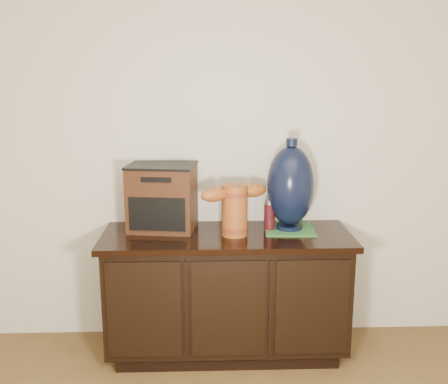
{
  "coord_description": "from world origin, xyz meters",
  "views": [
    {
      "loc": [
        -0.12,
        -0.7,
        1.68
      ],
      "look_at": [
        -0.02,
        2.18,
        1.02
      ],
      "focal_mm": 42.0,
      "sensor_mm": 36.0,
      "label": 1
    }
  ],
  "objects_px": {
    "terracotta_vessel": "(235,207)",
    "tv_radio": "(162,197)",
    "sideboard": "(227,293)",
    "lamp_base": "(290,186)",
    "spray_can": "(269,215)"
  },
  "relations": [
    {
      "from": "sideboard",
      "to": "tv_radio",
      "type": "xyz_separation_m",
      "value": [
        -0.38,
        0.12,
        0.56
      ]
    },
    {
      "from": "tv_radio",
      "to": "sideboard",
      "type": "bearing_deg",
      "value": -10.36
    },
    {
      "from": "lamp_base",
      "to": "tv_radio",
      "type": "bearing_deg",
      "value": 175.92
    },
    {
      "from": "terracotta_vessel",
      "to": "tv_radio",
      "type": "bearing_deg",
      "value": 136.82
    },
    {
      "from": "sideboard",
      "to": "terracotta_vessel",
      "type": "distance_m",
      "value": 0.54
    },
    {
      "from": "sideboard",
      "to": "terracotta_vessel",
      "type": "bearing_deg",
      "value": -26.09
    },
    {
      "from": "sideboard",
      "to": "lamp_base",
      "type": "xyz_separation_m",
      "value": [
        0.38,
        0.07,
        0.64
      ]
    },
    {
      "from": "sideboard",
      "to": "terracotta_vessel",
      "type": "height_order",
      "value": "terracotta_vessel"
    },
    {
      "from": "lamp_base",
      "to": "spray_can",
      "type": "distance_m",
      "value": 0.21
    },
    {
      "from": "spray_can",
      "to": "terracotta_vessel",
      "type": "bearing_deg",
      "value": -158.28
    },
    {
      "from": "terracotta_vessel",
      "to": "sideboard",
      "type": "bearing_deg",
      "value": 129.72
    },
    {
      "from": "tv_radio",
      "to": "lamp_base",
      "type": "height_order",
      "value": "lamp_base"
    },
    {
      "from": "terracotta_vessel",
      "to": "lamp_base",
      "type": "height_order",
      "value": "lamp_base"
    },
    {
      "from": "terracotta_vessel",
      "to": "tv_radio",
      "type": "relative_size",
      "value": 0.95
    },
    {
      "from": "sideboard",
      "to": "lamp_base",
      "type": "distance_m",
      "value": 0.74
    }
  ]
}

